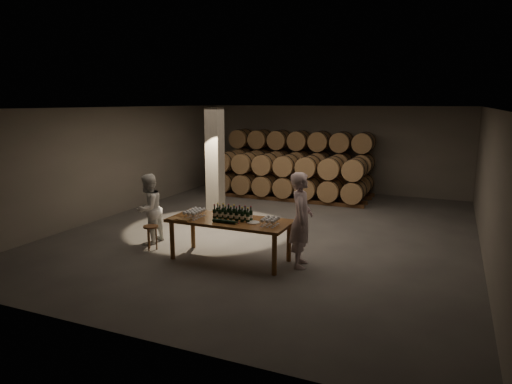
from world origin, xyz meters
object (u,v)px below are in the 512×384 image
at_px(person_woman, 149,209).
at_px(person_man, 301,220).
at_px(bottle_cluster, 233,215).
at_px(tasting_table, 230,224).
at_px(notebook_near, 185,220).
at_px(plate, 253,222).
at_px(stool, 151,230).

bearing_deg(person_woman, person_man, 88.13).
bearing_deg(bottle_cluster, person_woman, 172.54).
distance_m(tasting_table, notebook_near, 0.96).
bearing_deg(bottle_cluster, plate, -5.83).
xyz_separation_m(bottle_cluster, plate, (0.50, -0.05, -0.11)).
height_order(stool, person_woman, person_woman).
distance_m(tasting_table, person_man, 1.53).
bearing_deg(person_woman, notebook_near, 62.20).
height_order(stool, person_man, person_man).
bearing_deg(stool, tasting_table, 2.89).
height_order(person_man, person_woman, person_man).
bearing_deg(tasting_table, notebook_near, -153.30).
height_order(plate, person_man, person_man).
distance_m(notebook_near, person_man, 2.45).
relative_size(plate, person_woman, 0.16).
xyz_separation_m(plate, notebook_near, (-1.41, -0.38, 0.01)).
bearing_deg(tasting_table, person_woman, 172.21).
bearing_deg(notebook_near, bottle_cluster, 29.57).
xyz_separation_m(plate, person_woman, (-2.89, 0.36, -0.07)).
relative_size(plate, notebook_near, 1.03).
height_order(bottle_cluster, plate, bottle_cluster).
xyz_separation_m(tasting_table, person_man, (1.50, 0.26, 0.19)).
relative_size(stool, person_man, 0.29).
bearing_deg(plate, tasting_table, 175.41).
bearing_deg(plate, notebook_near, -164.84).
height_order(bottle_cluster, notebook_near, bottle_cluster).
distance_m(tasting_table, bottle_cluster, 0.23).
bearing_deg(plate, person_woman, 172.83).
bearing_deg(plate, stool, -178.77).
bearing_deg(tasting_table, bottle_cluster, 5.72).
xyz_separation_m(tasting_table, person_woman, (-2.32, 0.32, 0.05)).
distance_m(notebook_near, person_woman, 1.65).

